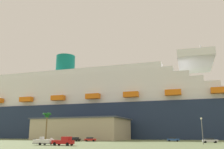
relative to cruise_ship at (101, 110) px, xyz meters
The scene contains 11 objects.
ground_plane 45.90m from the cruise_ship, 58.09° to the right, with size 600.00×600.00×0.00m, color #66754C.
cruise_ship is the anchor object (origin of this frame).
terminal_building 35.11m from the cruise_ship, 87.29° to the right, with size 45.07×28.87×10.10m.
pickup_truck 90.84m from the cruise_ship, 77.16° to the right, with size 5.78×2.73×2.20m.
small_boat_on_trailer 89.24m from the cruise_ship, 80.62° to the right, with size 7.43×2.47×2.15m.
palm_tree 66.96m from the cruise_ship, 88.15° to the right, with size 3.31×3.27×10.45m.
street_lamp 89.19m from the cruise_ship, 52.30° to the right, with size 0.56×0.56×7.38m.
parked_car_silver_sedan 82.61m from the cruise_ship, 45.45° to the right, with size 4.82×2.29×1.58m.
parked_car_black_coupe 58.21m from the cruise_ship, 81.71° to the right, with size 4.86×2.44×1.58m.
parked_car_red_hatchback 58.81m from the cruise_ship, 75.30° to the right, with size 4.44×2.44×1.58m.
parked_car_blue_suv 66.81m from the cruise_ship, 46.27° to the right, with size 4.57×2.31×1.58m.
Camera 1 is at (26.96, -78.95, 2.93)m, focal length 39.32 mm.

